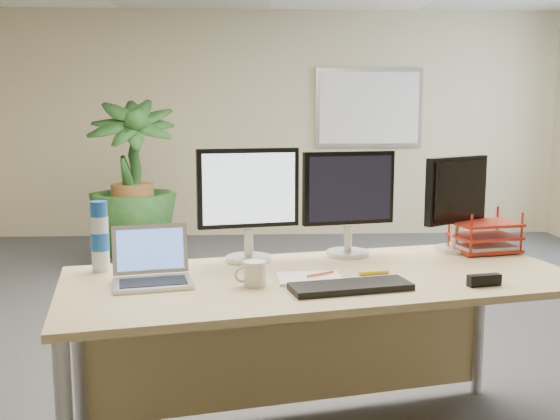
{
  "coord_description": "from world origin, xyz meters",
  "views": [
    {
      "loc": [
        -0.22,
        -3.6,
        1.48
      ],
      "look_at": [
        -0.04,
        0.35,
        0.87
      ],
      "focal_mm": 40.0,
      "sensor_mm": 36.0,
      "label": 1
    }
  ],
  "objects_px": {
    "monitor_left": "(248,197)",
    "monitor_right": "(349,196)",
    "laptop": "(152,268)",
    "desk": "(314,308)",
    "floor_plant": "(133,192)"
  },
  "relations": [
    {
      "from": "monitor_left",
      "to": "monitor_right",
      "type": "height_order",
      "value": "monitor_left"
    },
    {
      "from": "laptop",
      "to": "desk",
      "type": "bearing_deg",
      "value": 14.62
    },
    {
      "from": "desk",
      "to": "laptop",
      "type": "relative_size",
      "value": 6.39
    },
    {
      "from": "desk",
      "to": "floor_plant",
      "type": "bearing_deg",
      "value": 113.11
    },
    {
      "from": "monitor_right",
      "to": "monitor_left",
      "type": "bearing_deg",
      "value": -168.53
    },
    {
      "from": "laptop",
      "to": "monitor_right",
      "type": "bearing_deg",
      "value": 26.95
    },
    {
      "from": "monitor_left",
      "to": "laptop",
      "type": "xyz_separation_m",
      "value": [
        -0.39,
        -0.34,
        -0.24
      ]
    },
    {
      "from": "floor_plant",
      "to": "laptop",
      "type": "bearing_deg",
      "value": -78.13
    },
    {
      "from": "monitor_left",
      "to": "desk",
      "type": "bearing_deg",
      "value": -30.11
    },
    {
      "from": "monitor_right",
      "to": "laptop",
      "type": "xyz_separation_m",
      "value": [
        -0.86,
        -0.44,
        -0.23
      ]
    },
    {
      "from": "desk",
      "to": "laptop",
      "type": "bearing_deg",
      "value": -165.38
    },
    {
      "from": "floor_plant",
      "to": "laptop",
      "type": "distance_m",
      "value": 3.53
    },
    {
      "from": "floor_plant",
      "to": "monitor_right",
      "type": "height_order",
      "value": "floor_plant"
    },
    {
      "from": "monitor_right",
      "to": "laptop",
      "type": "distance_m",
      "value": 0.99
    },
    {
      "from": "monitor_left",
      "to": "laptop",
      "type": "distance_m",
      "value": 0.57
    }
  ]
}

